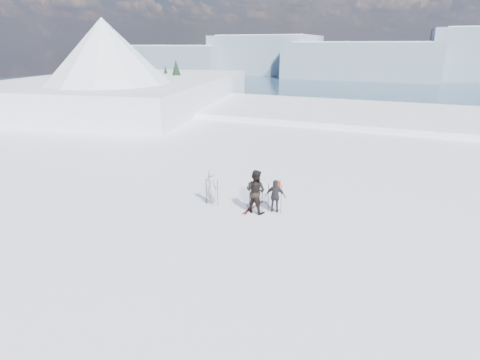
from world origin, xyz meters
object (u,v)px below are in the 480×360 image
Objects in this scene: skis_loose at (252,207)px; skier_grey at (212,187)px; skier_dark at (255,191)px; skier_pack at (275,196)px.

skier_grey is at bearing -168.24° from skis_loose.
skis_loose is (1.81, 0.38, -0.84)m from skier_grey.
skier_grey is 2.03m from skis_loose.
skier_grey is 2.13m from skier_dark.
skier_grey is 1.14× the size of skier_pack.
skier_pack is at bearing -153.27° from skier_grey.
skier_pack is (0.81, 0.33, -0.23)m from skier_dark.
skier_dark is at bearing -51.38° from skis_loose.
skis_loose is at bearing -147.84° from skier_grey.
skier_dark reaches higher than skier_pack.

